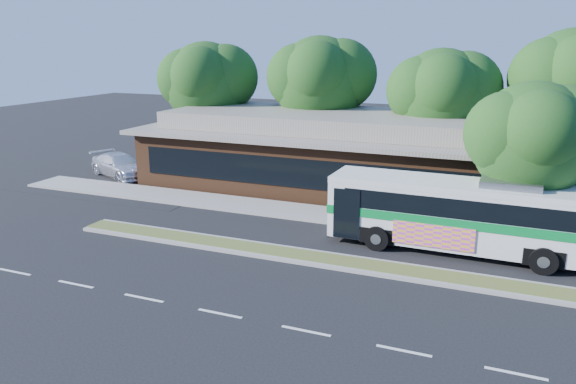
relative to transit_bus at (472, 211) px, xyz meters
name	(u,v)px	position (x,y,z in m)	size (l,w,h in m)	color
ground	(351,271)	(-3.98, -3.80, -1.82)	(120.00, 120.00, 0.00)	black
median_strip	(356,264)	(-3.98, -3.20, -1.75)	(26.00, 1.10, 0.15)	#485A26
sidewalk	(388,222)	(-3.98, 2.60, -1.76)	(44.00, 2.60, 0.12)	gray
parking_lot	(132,175)	(-21.98, 6.20, -1.82)	(14.00, 12.00, 0.01)	black
plaza_building	(415,156)	(-3.98, 9.19, 0.31)	(33.20, 11.20, 4.45)	#55301A
tree_bg_a	(212,82)	(-18.56, 11.34, 4.05)	(6.47, 5.80, 8.63)	black
tree_bg_b	(326,80)	(-10.54, 12.35, 4.32)	(6.69, 6.00, 9.00)	black
tree_bg_c	(448,94)	(-2.57, 11.34, 3.77)	(6.24, 5.60, 8.26)	black
transit_bus	(472,211)	(0.00, 0.00, 0.00)	(11.72, 2.89, 3.28)	silver
sedan	(120,165)	(-22.48, 5.70, -1.09)	(2.07, 5.09, 1.48)	silver
sidewalk_tree	(542,138)	(2.37, 1.62, 2.96)	(5.41, 4.85, 7.09)	black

